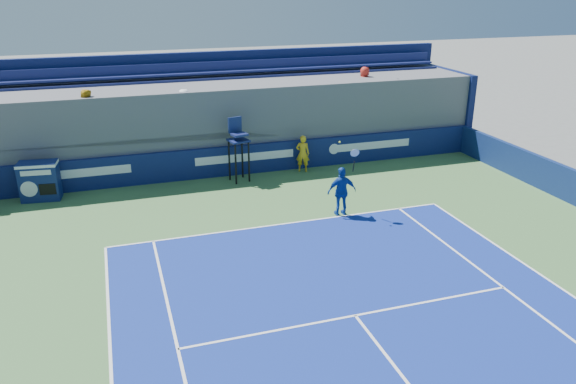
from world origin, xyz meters
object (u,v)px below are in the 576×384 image
object	(u,v)px
ball_person	(303,153)
match_clock	(40,180)
umpire_chair	(238,143)
tennis_player	(342,191)

from	to	relation	value
ball_person	match_clock	size ratio (longest dim) A/B	1.07
ball_person	umpire_chair	distance (m)	2.83
match_clock	tennis_player	world-z (taller)	tennis_player
match_clock	umpire_chair	world-z (taller)	umpire_chair
ball_person	tennis_player	size ratio (longest dim) A/B	0.58
match_clock	umpire_chair	size ratio (longest dim) A/B	0.56
match_clock	ball_person	bearing A→B (deg)	0.44
ball_person	umpire_chair	world-z (taller)	umpire_chair
match_clock	umpire_chair	bearing A→B (deg)	-1.74
match_clock	tennis_player	bearing A→B (deg)	-25.47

